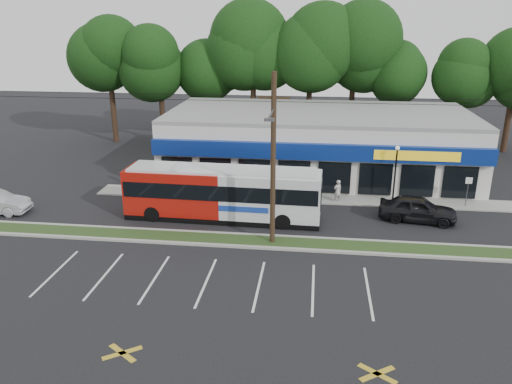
{
  "coord_description": "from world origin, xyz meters",
  "views": [
    {
      "loc": [
        5.37,
        -25.89,
        12.69
      ],
      "look_at": [
        1.53,
        5.0,
        1.77
      ],
      "focal_mm": 35.0,
      "sensor_mm": 36.0,
      "label": 1
    }
  ],
  "objects": [
    {
      "name": "ground",
      "position": [
        0.0,
        0.0,
        0.0
      ],
      "size": [
        120.0,
        120.0,
        0.0
      ],
      "primitive_type": "plane",
      "color": "black",
      "rests_on": "ground"
    },
    {
      "name": "pedestrian_a",
      "position": [
        7.03,
        8.5,
        0.85
      ],
      "size": [
        0.74,
        0.67,
        1.7
      ],
      "primitive_type": "imported",
      "rotation": [
        0.0,
        0.0,
        3.69
      ],
      "color": "beige",
      "rests_on": "ground"
    },
    {
      "name": "utility_pole",
      "position": [
        2.83,
        0.93,
        5.41
      ],
      "size": [
        50.0,
        2.77,
        10.0
      ],
      "color": "black",
      "rests_on": "ground"
    },
    {
      "name": "sign_post",
      "position": [
        16.0,
        8.57,
        1.56
      ],
      "size": [
        0.45,
        0.1,
        2.23
      ],
      "color": "#59595E",
      "rests_on": "ground"
    },
    {
      "name": "metrobus",
      "position": [
        -0.6,
        4.5,
        1.83
      ],
      "size": [
        12.94,
        3.05,
        3.46
      ],
      "rotation": [
        0.0,
        0.0,
        -0.03
      ],
      "color": "#A6140C",
      "rests_on": "ground"
    },
    {
      "name": "grass_strip",
      "position": [
        0.0,
        1.0,
        0.06
      ],
      "size": [
        40.0,
        1.6,
        0.12
      ],
      "primitive_type": "cube",
      "color": "#1F3917",
      "rests_on": "ground"
    },
    {
      "name": "tree_line",
      "position": [
        4.0,
        26.0,
        8.42
      ],
      "size": [
        46.76,
        6.76,
        11.83
      ],
      "color": "black",
      "rests_on": "ground"
    },
    {
      "name": "pedestrian_b",
      "position": [
        4.56,
        8.45,
        0.74
      ],
      "size": [
        0.77,
        0.63,
        1.48
      ],
      "primitive_type": "imported",
      "rotation": [
        0.0,
        0.0,
        3.24
      ],
      "color": "silver",
      "rests_on": "ground"
    },
    {
      "name": "sidewalk",
      "position": [
        5.0,
        9.0,
        0.05
      ],
      "size": [
        32.0,
        2.2,
        0.1
      ],
      "primitive_type": "cube",
      "color": "#9E9E93",
      "rests_on": "ground"
    },
    {
      "name": "lamp_post",
      "position": [
        11.0,
        8.8,
        2.67
      ],
      "size": [
        0.3,
        0.3,
        4.25
      ],
      "color": "black",
      "rests_on": "ground"
    },
    {
      "name": "curb_south",
      "position": [
        0.0,
        0.15,
        0.07
      ],
      "size": [
        40.0,
        0.25,
        0.14
      ],
      "primitive_type": "cube",
      "color": "#9E9E93",
      "rests_on": "ground"
    },
    {
      "name": "strip_mall",
      "position": [
        5.5,
        15.91,
        2.65
      ],
      "size": [
        25.0,
        12.55,
        5.3
      ],
      "color": "silver",
      "rests_on": "ground"
    },
    {
      "name": "curb_north",
      "position": [
        0.0,
        1.85,
        0.07
      ],
      "size": [
        40.0,
        0.25,
        0.14
      ],
      "primitive_type": "cube",
      "color": "#9E9E93",
      "rests_on": "ground"
    },
    {
      "name": "car_dark",
      "position": [
        12.14,
        5.62,
        0.84
      ],
      "size": [
        5.2,
        2.72,
        1.69
      ],
      "primitive_type": "imported",
      "rotation": [
        0.0,
        0.0,
        1.42
      ],
      "color": "black",
      "rests_on": "ground"
    }
  ]
}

